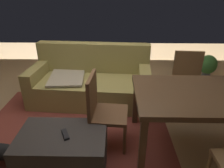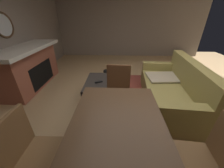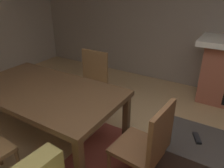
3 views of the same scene
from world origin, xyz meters
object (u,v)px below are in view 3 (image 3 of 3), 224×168
(dining_chair_south, at_px, (91,79))
(dining_chair_west, at_px, (148,144))
(ottoman_coffee_table, at_px, (198,158))
(tv_remote, at_px, (197,138))
(dining_table, at_px, (45,94))

(dining_chair_south, relative_size, dining_chair_west, 1.00)
(ottoman_coffee_table, height_order, dining_chair_west, dining_chair_west)
(ottoman_coffee_table, height_order, tv_remote, tv_remote)
(tv_remote, distance_m, dining_chair_west, 0.54)
(dining_table, height_order, dining_chair_west, dining_chair_west)
(tv_remote, bearing_deg, dining_table, -11.64)
(ottoman_coffee_table, relative_size, dining_chair_south, 1.00)
(dining_chair_west, bearing_deg, dining_table, -0.33)
(dining_chair_south, height_order, dining_chair_west, same)
(dining_chair_west, bearing_deg, dining_chair_south, -34.79)
(dining_table, relative_size, dining_chair_south, 1.93)
(dining_table, distance_m, dining_chair_west, 1.30)
(tv_remote, distance_m, dining_chair_south, 1.71)
(tv_remote, bearing_deg, dining_chair_south, -41.96)
(ottoman_coffee_table, distance_m, dining_table, 1.79)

